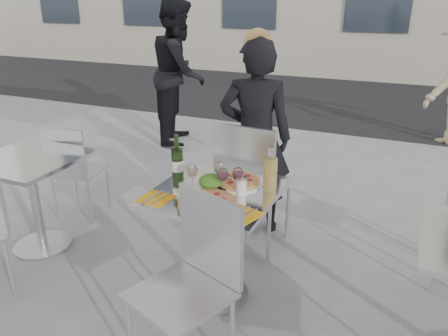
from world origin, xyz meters
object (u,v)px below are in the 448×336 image
at_px(wine_bottle, 177,162).
at_px(wineglass_white_b, 219,169).
at_px(chair_far, 250,178).
at_px(salad_plate, 211,182).
at_px(chair_near, 194,272).
at_px(woman_diner, 255,138).
at_px(wineglass_white_a, 192,172).
at_px(pedestrian_a, 179,72).
at_px(sugar_shaker, 241,185).
at_px(pizza_near, 207,201).
at_px(napkin_left, 156,198).
at_px(side_table_left, 32,184).
at_px(pizza_far, 237,181).
at_px(wineglass_red_a, 223,175).
at_px(carafe, 270,175).
at_px(napkin_right, 242,214).
at_px(main_table, 214,223).
at_px(wineglass_red_b, 238,175).
at_px(side_chair_lfar, 73,165).

relative_size(wine_bottle, wineglass_white_b, 1.87).
distance_m(chair_far, salad_plate, 0.59).
relative_size(chair_near, woman_diner, 0.60).
bearing_deg(wineglass_white_a, chair_near, -62.21).
xyz_separation_m(pedestrian_a, sugar_shaker, (1.99, -2.82, -0.12)).
xyz_separation_m(pizza_near, napkin_left, (-0.30, -0.07, -0.01)).
bearing_deg(side_table_left, pedestrian_a, 96.60).
xyz_separation_m(pizza_far, wineglass_white_a, (-0.22, -0.18, 0.09)).
distance_m(pizza_near, wineglass_red_a, 0.20).
relative_size(wine_bottle, carafe, 1.02).
xyz_separation_m(side_table_left, chair_far, (1.50, 0.61, 0.07)).
xyz_separation_m(wine_bottle, wineglass_white_b, (0.28, 0.01, -0.00)).
height_order(pizza_near, wine_bottle, wine_bottle).
bearing_deg(pizza_far, wine_bottle, -167.75).
bearing_deg(wineglass_white_a, napkin_right, -26.71).
relative_size(salad_plate, wineglass_white_b, 1.40).
xyz_separation_m(pizza_far, carafe, (0.23, -0.06, 0.10)).
xyz_separation_m(side_table_left, pizza_near, (1.53, -0.15, 0.22)).
relative_size(main_table, carafe, 2.59).
bearing_deg(side_table_left, wineglass_red_b, 2.26).
bearing_deg(side_table_left, sugar_shaker, 1.53).
bearing_deg(chair_near, wine_bottle, 144.93).
height_order(wineglass_white_a, napkin_left, wineglass_white_a).
height_order(main_table, chair_far, chair_far).
xyz_separation_m(main_table, pizza_far, (0.08, 0.18, 0.23)).
bearing_deg(napkin_right, wineglass_red_b, 133.99).
relative_size(chair_far, chair_near, 1.09).
bearing_deg(napkin_left, pedestrian_a, 121.26).
bearing_deg(sugar_shaker, napkin_right, -67.44).
bearing_deg(wineglass_white_b, side_chair_lfar, 166.07).
xyz_separation_m(wineglass_white_a, wineglass_red_a, (0.19, 0.02, 0.00)).
distance_m(side_table_left, sugar_shaker, 1.68).
xyz_separation_m(woman_diner, sugar_shaker, (0.25, -0.94, 0.01)).
height_order(pizza_far, wineglass_white_b, wineglass_white_b).
xyz_separation_m(chair_near, salad_plate, (-0.18, 0.58, 0.23)).
distance_m(side_chair_lfar, salad_plate, 1.61).
height_order(pizza_near, carafe, carafe).
distance_m(pedestrian_a, wine_bottle, 3.16).
xyz_separation_m(main_table, salad_plate, (-0.04, 0.05, 0.25)).
relative_size(main_table, pizza_near, 2.27).
bearing_deg(wineglass_red_a, main_table, -159.66).
relative_size(pedestrian_a, wineglass_red_a, 11.68).
bearing_deg(carafe, side_chair_lfar, 168.78).
xyz_separation_m(woman_diner, wineglass_white_b, (0.08, -0.88, 0.07)).
xyz_separation_m(side_chair_lfar, pizza_far, (1.64, -0.31, 0.26)).
xyz_separation_m(pizza_near, pizza_far, (0.05, 0.33, 0.00)).
distance_m(chair_far, carafe, 0.63).
bearing_deg(side_chair_lfar, wineglass_white_a, 150.55).
bearing_deg(side_table_left, napkin_left, -10.21).
relative_size(salad_plate, napkin_right, 0.97).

